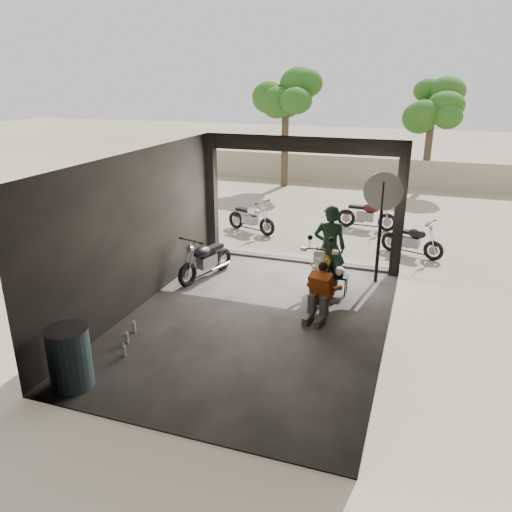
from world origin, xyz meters
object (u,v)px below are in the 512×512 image
Objects in this scene: outside_bike_c at (412,238)px; mechanic at (319,294)px; outside_bike_a at (251,216)px; helmet at (339,271)px; rider at (329,248)px; sign_post at (382,209)px; outside_bike_b at (367,212)px; main_bike at (324,266)px; oil_drum at (70,358)px; stool at (340,279)px; left_bike at (206,257)px.

mechanic reaches higher than outside_bike_c.
outside_bike_a is 5.09m from helmet.
rider is 0.75× the size of sign_post.
outside_bike_b is (3.31, 1.48, 0.02)m from outside_bike_a.
main_bike is at bearing 170.28° from outside_bike_c.
rider is at bearing -178.47° from outside_bike_b.
helmet is (-1.38, -3.18, 0.05)m from outside_bike_c.
mechanic is 1.14× the size of oil_drum.
outside_bike_b is 0.62× the size of sign_post.
main_bike is 1.12× the size of outside_bike_b.
mechanic is (-1.55, -4.51, 0.06)m from outside_bike_c.
helmet is at bearing -112.53° from stool.
outside_bike_b is at bearing 72.30° from oil_drum.
sign_post reaches higher than helmet.
sign_post is at bearing 31.83° from left_bike.
helmet reaches higher than stool.
main_bike is 0.37m from helmet.
left_bike is 1.41× the size of mechanic.
left_bike is 4.18m from sign_post.
outside_bike_b is 3.61× the size of stool.
outside_bike_c is 4.77m from mechanic.
left_bike is at bearing -146.28° from sign_post.
oil_drum is (-3.11, -3.44, -0.07)m from mechanic.
outside_bike_b is 1.08× the size of outside_bike_c.
outside_bike_c is 3.47m from helmet.
left_bike is 3.19m from stool.
sign_post is (0.99, 0.72, 0.80)m from rider.
outside_bike_b is (3.09, 5.32, 0.01)m from left_bike.
outside_bike_a is 3.63m from outside_bike_b.
rider is (-1.68, -2.90, 0.47)m from outside_bike_c.
outside_bike_c is (1.74, 3.11, -0.10)m from main_bike.
helmet is (-0.02, -0.04, 0.18)m from stool.
rider reaches higher than mechanic.
stool is 0.19m from helmet.
rider is 7.94× the size of helmet.
left_bike is 0.99× the size of outside_bike_b.
outside_bike_b reaches higher than oil_drum.
stool is at bearing -106.61° from sign_post.
outside_bike_c is (1.46, -2.10, -0.04)m from outside_bike_b.
helmet is at bearing 176.12° from outside_bike_c.
sign_post is at bearing 79.48° from mechanic.
left_bike is at bearing -4.22° from rider.
outside_bike_a is (-0.22, 3.84, -0.02)m from left_bike.
stool is at bearing 176.11° from outside_bike_c.
left_bike is 0.82× the size of rider.
outside_bike_b reaches higher than stool.
sign_post is at bearing 54.79° from stool.
stool is 0.17× the size of sign_post.
left_bike reaches higher than helmet.
mechanic is 4.61× the size of helmet.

